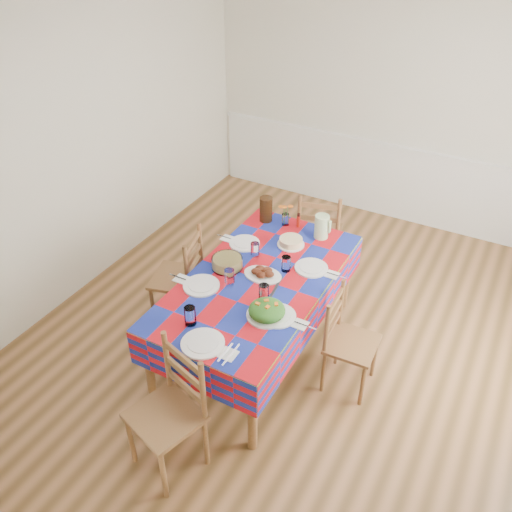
{
  "coord_description": "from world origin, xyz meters",
  "views": [
    {
      "loc": [
        1.37,
        -3.33,
        3.42
      ],
      "look_at": [
        -0.35,
        -0.18,
        0.89
      ],
      "focal_mm": 38.0,
      "sensor_mm": 36.0,
      "label": 1
    }
  ],
  "objects": [
    {
      "name": "cake",
      "position": [
        -0.25,
        0.27,
        0.8
      ],
      "size": [
        0.24,
        0.24,
        0.07
      ],
      "color": "white",
      "rests_on": "dining_table"
    },
    {
      "name": "flower_vase",
      "position": [
        -0.44,
        0.55,
        0.86
      ],
      "size": [
        0.13,
        0.11,
        0.22
      ],
      "color": "white",
      "rests_on": "dining_table"
    },
    {
      "name": "pasta_bowl",
      "position": [
        -0.57,
        -0.28,
        0.82
      ],
      "size": [
        0.26,
        0.26,
        0.09
      ],
      "color": "white",
      "rests_on": "dining_table"
    },
    {
      "name": "chair_near",
      "position": [
        -0.26,
        -1.55,
        0.49
      ],
      "size": [
        0.55,
        0.53,
        1.0
      ],
      "rotation": [
        0.0,
        0.0,
        -0.3
      ],
      "color": "brown",
      "rests_on": "room"
    },
    {
      "name": "wainscot",
      "position": [
        0.0,
        2.48,
        0.49
      ],
      "size": [
        4.41,
        0.06,
        0.92
      ],
      "color": "white",
      "rests_on": "room"
    },
    {
      "name": "room",
      "position": [
        0.0,
        0.0,
        1.35
      ],
      "size": [
        4.58,
        5.08,
        2.78
      ],
      "color": "brown",
      "rests_on": "ground"
    },
    {
      "name": "setting_right_far",
      "position": [
        -0.01,
        -0.01,
        0.8
      ],
      "size": [
        0.52,
        0.3,
        0.13
      ],
      "rotation": [
        0.0,
        0.0,
        -1.57
      ],
      "color": "white",
      "rests_on": "dining_table"
    },
    {
      "name": "setting_left_near",
      "position": [
        -0.56,
        -0.55,
        0.8
      ],
      "size": [
        0.53,
        0.32,
        0.14
      ],
      "rotation": [
        0.0,
        0.0,
        1.57
      ],
      "color": "white",
      "rests_on": "dining_table"
    },
    {
      "name": "chair_right",
      "position": [
        0.52,
        -0.3,
        0.44
      ],
      "size": [
        0.39,
        0.41,
        0.89
      ],
      "rotation": [
        0.0,
        0.0,
        1.62
      ],
      "color": "brown",
      "rests_on": "room"
    },
    {
      "name": "meat_platter",
      "position": [
        -0.26,
        -0.24,
        0.8
      ],
      "size": [
        0.32,
        0.23,
        0.06
      ],
      "color": "white",
      "rests_on": "dining_table"
    },
    {
      "name": "green_pitcher",
      "position": [
        -0.07,
        0.51,
        0.88
      ],
      "size": [
        0.13,
        0.13,
        0.22
      ],
      "primitive_type": "cylinder",
      "color": "#BCE19E",
      "rests_on": "dining_table"
    },
    {
      "name": "chair_far",
      "position": [
        -0.26,
        0.96,
        0.49
      ],
      "size": [
        0.53,
        0.52,
        0.99
      ],
      "rotation": [
        0.0,
        0.0,
        3.41
      ],
      "color": "brown",
      "rests_on": "room"
    },
    {
      "name": "name_card",
      "position": [
        -0.3,
        -1.23,
        0.78
      ],
      "size": [
        0.07,
        0.02,
        0.02
      ],
      "primitive_type": "cube",
      "color": "white",
      "rests_on": "dining_table"
    },
    {
      "name": "setting_left_far",
      "position": [
        -0.56,
        0.04,
        0.8
      ],
      "size": [
        0.49,
        0.29,
        0.13
      ],
      "rotation": [
        0.0,
        0.0,
        1.57
      ],
      "color": "white",
      "rests_on": "dining_table"
    },
    {
      "name": "tea_pitcher",
      "position": [
        -0.64,
        0.53,
        0.89
      ],
      "size": [
        0.12,
        0.12,
        0.24
      ],
      "primitive_type": "cylinder",
      "color": "black",
      "rests_on": "dining_table"
    },
    {
      "name": "chair_left",
      "position": [
        -1.07,
        -0.28,
        0.48
      ],
      "size": [
        0.5,
        0.52,
        0.97
      ],
      "rotation": [
        0.0,
        0.0,
        -1.31
      ],
      "color": "brown",
      "rests_on": "room"
    },
    {
      "name": "serving_utensils",
      "position": [
        -0.12,
        -0.37,
        0.78
      ],
      "size": [
        0.16,
        0.35,
        0.01
      ],
      "color": "black",
      "rests_on": "dining_table"
    },
    {
      "name": "salad_platter",
      "position": [
        0.0,
        -0.66,
        0.82
      ],
      "size": [
        0.3,
        0.3,
        0.13
      ],
      "color": "white",
      "rests_on": "dining_table"
    },
    {
      "name": "dining_table",
      "position": [
        -0.27,
        -0.29,
        0.69
      ],
      "size": [
        1.07,
        1.99,
        0.77
      ],
      "color": "brown",
      "rests_on": "room"
    },
    {
      "name": "setting_right_near",
      "position": [
        0.01,
        -0.59,
        0.8
      ],
      "size": [
        0.53,
        0.31,
        0.14
      ],
      "rotation": [
        0.0,
        0.0,
        -1.57
      ],
      "color": "white",
      "rests_on": "dining_table"
    },
    {
      "name": "hot_sauce",
      "position": [
        -0.32,
        0.58,
        0.84
      ],
      "size": [
        0.03,
        0.03,
        0.14
      ],
      "primitive_type": "cylinder",
      "color": "red",
      "rests_on": "dining_table"
    },
    {
      "name": "setting_near_head",
      "position": [
        -0.31,
        -1.09,
        0.81
      ],
      "size": [
        0.5,
        0.33,
        0.15
      ],
      "color": "white",
      "rests_on": "dining_table"
    }
  ]
}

